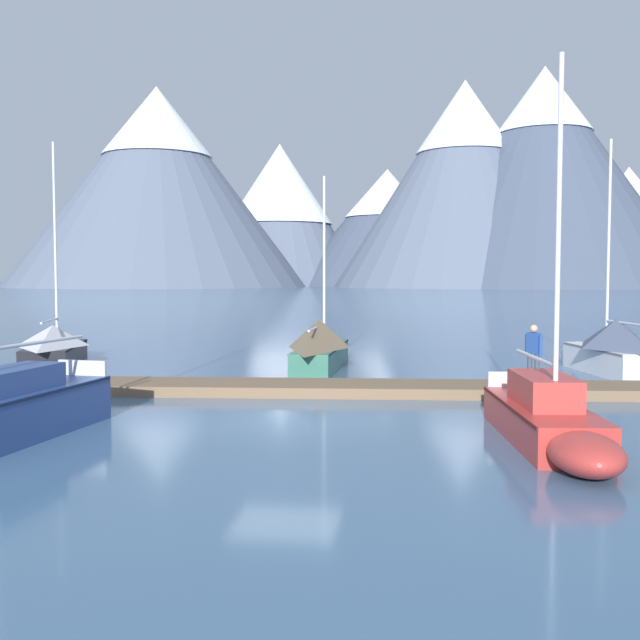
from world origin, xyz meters
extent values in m
plane|color=#426689|center=(0.00, 0.00, 0.00)|extent=(700.00, 700.00, 0.00)
cone|color=slate|center=(-76.88, 202.01, 30.38)|extent=(91.12, 91.12, 60.76)
cone|color=white|center=(-76.88, 202.01, 50.15)|extent=(33.57, 33.57, 21.32)
cone|color=slate|center=(-44.89, 233.52, 24.10)|extent=(60.69, 60.69, 48.20)
cone|color=white|center=(-44.89, 233.52, 34.59)|extent=(36.13, 36.13, 27.33)
cone|color=#424C60|center=(-8.03, 230.00, 19.23)|extent=(65.15, 65.15, 38.47)
cone|color=white|center=(-8.03, 230.00, 30.56)|extent=(28.30, 28.30, 15.91)
cone|color=slate|center=(15.74, 208.03, 30.51)|extent=(77.76, 77.76, 61.03)
cone|color=white|center=(15.74, 208.03, 50.25)|extent=(28.96, 28.96, 21.64)
cone|color=#424C60|center=(38.43, 207.45, 32.00)|extent=(86.83, 86.83, 64.00)
cone|color=white|center=(38.43, 207.45, 54.37)|extent=(27.58, 27.58, 19.35)
cone|color=#4C566B|center=(70.67, 239.07, 19.49)|extent=(57.24, 57.24, 38.97)
cone|color=white|center=(70.67, 239.07, 30.63)|extent=(25.90, 25.90, 16.79)
cube|color=brown|center=(0.00, 4.00, 0.15)|extent=(25.74, 4.11, 0.30)
cylinder|color=#38383D|center=(0.07, 3.10, 0.12)|extent=(24.57, 2.18, 0.24)
cylinder|color=#38383D|center=(-0.07, 4.90, 0.12)|extent=(24.57, 2.18, 0.24)
cube|color=black|center=(-10.78, 9.64, 0.37)|extent=(3.04, 5.27, 0.74)
ellipsoid|color=black|center=(-11.60, 12.33, 0.37)|extent=(1.87, 2.13, 0.70)
cube|color=black|center=(-10.78, 9.64, 0.70)|extent=(3.05, 5.18, 0.06)
cylinder|color=silver|center=(-10.92, 10.12, 4.63)|extent=(0.10, 0.10, 7.79)
cylinder|color=silver|center=(-10.50, 8.73, 1.72)|extent=(0.92, 2.79, 0.08)
pyramid|color=silver|center=(-10.67, 9.28, 1.13)|extent=(2.99, 4.38, 0.78)
cube|color=navy|center=(-5.15, -2.71, 0.51)|extent=(1.93, 5.13, 1.01)
cube|color=#121D39|center=(-5.15, -2.71, 0.97)|extent=(1.96, 5.04, 0.06)
cylinder|color=silver|center=(-5.07, -1.95, 1.95)|extent=(0.44, 3.24, 0.08)
cube|color=#2F4A8A|center=(-5.17, -2.84, 1.26)|extent=(1.21, 2.35, 0.50)
cube|color=silver|center=(-4.89, -0.30, 1.19)|extent=(1.25, 0.24, 0.36)
cube|color=#336B56|center=(-0.46, 9.66, 0.41)|extent=(1.38, 6.08, 0.83)
ellipsoid|color=#336B56|center=(-0.43, 12.96, 0.41)|extent=(1.14, 1.50, 0.79)
cube|color=#163027|center=(-0.46, 9.66, 0.79)|extent=(1.42, 5.95, 0.06)
cylinder|color=silver|center=(-0.45, 10.47, 3.95)|extent=(0.10, 0.10, 6.25)
cylinder|color=silver|center=(-0.47, 8.64, 1.59)|extent=(0.11, 3.66, 0.08)
pyramid|color=#7A664C|center=(-0.46, 9.21, 1.33)|extent=(1.62, 4.86, 1.00)
cube|color=#B2332D|center=(5.63, -1.36, 0.38)|extent=(1.95, 4.98, 0.75)
ellipsoid|color=#B2332D|center=(5.93, -4.10, 0.38)|extent=(1.42, 2.01, 0.71)
cube|color=#501614|center=(5.63, -1.36, 0.71)|extent=(1.98, 4.89, 0.06)
cylinder|color=silver|center=(5.73, -2.27, 4.17)|extent=(0.10, 0.10, 6.85)
cylinder|color=silver|center=(5.57, -0.74, 1.64)|extent=(0.41, 3.08, 0.08)
cube|color=#C03A35|center=(5.65, -1.48, 1.06)|extent=(1.24, 2.28, 0.62)
cube|color=silver|center=(5.38, 0.97, 0.93)|extent=(1.30, 0.24, 0.36)
cube|color=white|center=(9.69, 9.58, 0.46)|extent=(2.46, 4.80, 0.91)
ellipsoid|color=white|center=(9.13, 12.10, 0.46)|extent=(1.60, 1.88, 0.87)
cube|color=slate|center=(9.69, 9.58, 0.87)|extent=(2.48, 4.72, 0.06)
cylinder|color=silver|center=(9.61, 9.96, 4.51)|extent=(0.10, 0.10, 7.19)
cylinder|color=silver|center=(9.88, 8.75, 1.82)|extent=(0.62, 2.44, 0.08)
pyramid|color=#4C5670|center=(9.77, 9.24, 1.42)|extent=(2.50, 3.96, 1.02)
cylinder|color=#384256|center=(6.44, 4.67, 0.73)|extent=(0.14, 0.14, 0.86)
cylinder|color=#384256|center=(6.27, 4.87, 0.73)|extent=(0.14, 0.14, 0.86)
cube|color=#234793|center=(6.36, 4.77, 1.46)|extent=(0.42, 0.43, 0.60)
sphere|color=tan|center=(6.36, 4.77, 1.88)|extent=(0.22, 0.22, 0.22)
cylinder|color=#234793|center=(6.52, 4.58, 1.39)|extent=(0.09, 0.09, 0.62)
cylinder|color=#234793|center=(6.19, 4.96, 1.39)|extent=(0.09, 0.09, 0.62)
camera|label=1|loc=(3.13, -16.93, 3.40)|focal=41.45mm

